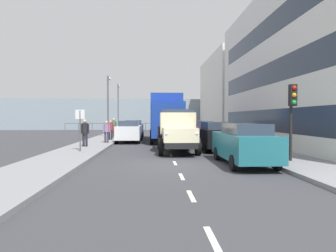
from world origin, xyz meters
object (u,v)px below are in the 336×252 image
Objects in this scene: pedestrian_near_railing at (114,126)px; lamp_post_far at (118,103)px; car_maroon_kerbside_2 at (201,131)px; car_white_oppositeside_0 at (129,131)px; pedestrian_with_bag at (106,130)px; car_navy_oppositeside_1 at (134,129)px; traffic_light_near at (292,106)px; pedestrian_couple_a at (85,131)px; street_sign at (80,123)px; car_black_kerbside_1 at (215,135)px; pedestrian_strolling at (111,129)px; truck_vintage_cream at (177,132)px; car_teal_kerbside_near at (244,143)px; lamp_post_promenade at (108,100)px; car_silver_kerbside_3 at (192,129)px; lorry_cargo_blue at (166,116)px; pedestrian_couple_b at (113,126)px.

lamp_post_far is (0.79, -10.65, 2.60)m from pedestrian_near_railing.
car_maroon_kerbside_2 and car_white_oppositeside_0 have the same top height.
car_white_oppositeside_0 is 2.79× the size of pedestrian_with_bag.
traffic_light_near is at bearing 114.07° from car_navy_oppositeside_1.
street_sign is (-0.35, 2.66, 0.53)m from pedestrian_couple_a.
car_white_oppositeside_0 is (5.65, -6.16, 0.00)m from car_black_kerbside_1.
traffic_light_near reaches higher than pedestrian_strolling.
pedestrian_couple_a is at bearing 64.13° from car_white_oppositeside_0.
truck_vintage_cream reaches higher than car_teal_kerbside_near.
lamp_post_promenade reaches higher than car_white_oppositeside_0.
truck_vintage_cream is at bearing 104.39° from car_navy_oppositeside_1.
car_silver_kerbside_3 is 2.83× the size of pedestrian_with_bag.
lamp_post_promenade is (7.93, -10.39, 2.71)m from car_black_kerbside_1.
pedestrian_couple_a is at bearing -22.12° from truck_vintage_cream.
lorry_cargo_blue is 1.44× the size of lamp_post_promenade.
car_maroon_kerbside_2 is 8.98m from pedestrian_couple_a.
lamp_post_promenade is (0.31, 0.96, 2.49)m from pedestrian_couple_b.
pedestrian_couple_b is 12.80m from street_sign.
car_navy_oppositeside_1 is (5.65, -6.40, 0.00)m from car_maroon_kerbside_2.
traffic_light_near is at bearing 110.07° from car_black_kerbside_1.
pedestrian_couple_b reaches higher than pedestrian_strolling.
truck_vintage_cream is 13.48m from pedestrian_couple_b.
pedestrian_couple_a is 0.76× the size of street_sign.
lamp_post_far reaches higher than street_sign.
pedestrian_strolling is at bearing -53.30° from traffic_light_near.
pedestrian_strolling is 15.56m from traffic_light_near.
car_navy_oppositeside_1 is (0.00, -5.47, 0.00)m from car_white_oppositeside_0.
car_black_kerbside_1 is at bearing 127.63° from pedestrian_near_railing.
car_maroon_kerbside_2 is (-0.00, -10.78, -0.00)m from car_teal_kerbside_near.
car_navy_oppositeside_1 is 1.45× the size of traffic_light_near.
pedestrian_with_bag is at bearing 43.44° from car_silver_kerbside_3.
traffic_light_near is 10.59m from street_sign.
car_black_kerbside_1 is 10.85m from car_silver_kerbside_3.
car_teal_kerbside_near and car_silver_kerbside_3 have the same top height.
pedestrian_couple_a reaches higher than car_navy_oppositeside_1.
lamp_post_far reaches higher than car_teal_kerbside_near.
car_maroon_kerbside_2 is 17.21m from lamp_post_far.
traffic_light_near is (-9.26, 12.43, 1.40)m from pedestrian_strolling.
lamp_post_promenade is (0.79, -6.30, 2.53)m from pedestrian_with_bag.
pedestrian_with_bag is at bearing -53.48° from car_teal_kerbside_near.
lorry_cargo_blue reaches higher than street_sign.
car_maroon_kerbside_2 is 0.72× the size of lamp_post_promenade.
lorry_cargo_blue is at bearing 149.56° from pedestrian_near_railing.
lorry_cargo_blue is 7.38m from car_black_kerbside_1.
lorry_cargo_blue is at bearing -148.98° from pedestrian_with_bag.
pedestrian_strolling is 4.39m from lamp_post_promenade.
lorry_cargo_blue is 5.03m from car_silver_kerbside_3.
lamp_post_promenade is 0.94× the size of lamp_post_far.
pedestrian_couple_b is 2.69m from lamp_post_promenade.
street_sign is at bearing 86.80° from pedestrian_strolling.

